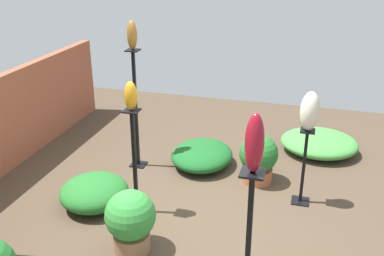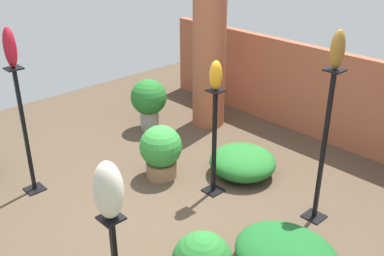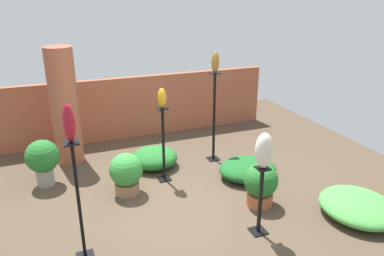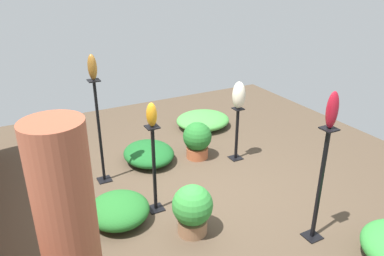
{
  "view_description": "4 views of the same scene",
  "coord_description": "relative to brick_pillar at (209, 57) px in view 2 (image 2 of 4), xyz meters",
  "views": [
    {
      "loc": [
        -4.03,
        -1.16,
        2.82
      ],
      "look_at": [
        0.26,
        0.05,
        0.95
      ],
      "focal_mm": 42.0,
      "sensor_mm": 36.0,
      "label": 1
    },
    {
      "loc": [
        2.88,
        -2.5,
        2.79
      ],
      "look_at": [
        0.11,
        0.12,
        0.99
      ],
      "focal_mm": 42.0,
      "sensor_mm": 36.0,
      "label": 2
    },
    {
      "loc": [
        -1.59,
        -4.56,
        2.91
      ],
      "look_at": [
        0.22,
        0.07,
        1.04
      ],
      "focal_mm": 35.0,
      "sensor_mm": 36.0,
      "label": 3
    },
    {
      "loc": [
        -3.97,
        2.13,
        3.02
      ],
      "look_at": [
        -0.16,
        0.1,
        1.13
      ],
      "focal_mm": 35.0,
      "sensor_mm": 36.0,
      "label": 4
    }
  ],
  "objects": [
    {
      "name": "ground_plane",
      "position": [
        1.4,
        -1.87,
        -1.01
      ],
      "size": [
        8.0,
        8.0,
        0.0
      ],
      "primitive_type": "plane",
      "color": "#4C3D2D"
    },
    {
      "name": "brick_wall_back",
      "position": [
        1.4,
        0.76,
        -0.39
      ],
      "size": [
        5.6,
        0.12,
        1.25
      ],
      "primitive_type": "cube",
      "color": "#9E5138",
      "rests_on": "ground"
    },
    {
      "name": "brick_pillar",
      "position": [
        0.0,
        0.0,
        0.0
      ],
      "size": [
        0.47,
        0.47,
        2.02
      ],
      "primitive_type": "cylinder",
      "color": "#9E5138",
      "rests_on": "ground"
    },
    {
      "name": "pedestal_bronze",
      "position": [
        2.4,
        -0.87,
        -0.28
      ],
      "size": [
        0.2,
        0.2,
        1.58
      ],
      "color": "black",
      "rests_on": "ground"
    },
    {
      "name": "pedestal_ruby",
      "position": [
        -0.06,
        -2.72,
        -0.35
      ],
      "size": [
        0.2,
        0.2,
        1.43
      ],
      "color": "black",
      "rests_on": "ground"
    },
    {
      "name": "pedestal_amber",
      "position": [
        1.35,
        -1.27,
        -0.46
      ],
      "size": [
        0.2,
        0.2,
        1.21
      ],
      "color": "black",
      "rests_on": "ground"
    },
    {
      "name": "art_vase_bronze",
      "position": [
        2.4,
        -0.87,
        0.75
      ],
      "size": [
        0.13,
        0.12,
        0.35
      ],
      "primitive_type": "ellipsoid",
      "color": "brown",
      "rests_on": "pedestal_bronze"
    },
    {
      "name": "art_vase_ruby",
      "position": [
        -0.06,
        -2.72,
        0.63
      ],
      "size": [
        0.12,
        0.13,
        0.41
      ],
      "primitive_type": "ellipsoid",
      "color": "maroon",
      "rests_on": "pedestal_ruby"
    },
    {
      "name": "art_vase_ivory",
      "position": [
        2.04,
        -3.03,
        0.12
      ],
      "size": [
        0.22,
        0.21,
        0.44
      ],
      "primitive_type": "ellipsoid",
      "color": "beige",
      "rests_on": "pedestal_ivory"
    },
    {
      "name": "art_vase_amber",
      "position": [
        1.35,
        -1.27,
        0.35
      ],
      "size": [
        0.13,
        0.13,
        0.31
      ],
      "primitive_type": "ellipsoid",
      "color": "orange",
      "rests_on": "pedestal_amber"
    },
    {
      "name": "potted_plant_walkway_edge",
      "position": [
        0.7,
        -1.49,
        -0.67
      ],
      "size": [
        0.49,
        0.49,
        0.64
      ],
      "color": "#936B4C",
      "rests_on": "ground"
    },
    {
      "name": "potted_plant_mid_left",
      "position": [
        -0.43,
        -0.76,
        -0.56
      ],
      "size": [
        0.51,
        0.51,
        0.75
      ],
      "color": "gray",
      "rests_on": "ground"
    },
    {
      "name": "foliage_bed_east",
      "position": [
        1.33,
        -0.76,
        -0.84
      ],
      "size": [
        0.79,
        0.78,
        0.34
      ],
      "primitive_type": "ellipsoid",
      "color": "#236B28",
      "rests_on": "ground"
    },
    {
      "name": "foliage_bed_rear",
      "position": [
        2.63,
        -1.69,
        -0.86
      ],
      "size": [
        0.94,
        0.82,
        0.29
      ],
      "primitive_type": "ellipsoid",
      "color": "#195923",
      "rests_on": "ground"
    }
  ]
}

